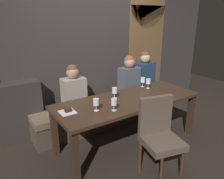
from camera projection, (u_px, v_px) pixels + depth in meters
ground at (127, 143)px, 3.43m from camera, size 9.00×9.00×0.00m
back_wall_tiled at (88, 39)px, 3.91m from camera, size 6.00×0.12×3.00m
arched_door at (146, 42)px, 4.61m from camera, size 0.90×0.05×2.55m
back_counter at (5, 115)px, 3.29m from camera, size 1.10×0.28×0.95m
dining_table at (128, 104)px, 3.22m from camera, size 2.20×0.84×0.74m
banquette_bench at (104, 114)px, 3.91m from camera, size 2.50×0.44×0.45m
chair_near_side at (159, 132)px, 2.64m from camera, size 0.53×0.53×0.98m
diner_redhead at (74, 89)px, 3.45m from camera, size 0.36×0.24×0.74m
diner_bearded at (129, 78)px, 4.00m from camera, size 0.36×0.24×0.78m
diner_far_end at (145, 73)px, 4.24m from camera, size 0.36×0.24×0.82m
wine_glass_center_back at (143, 80)px, 3.71m from camera, size 0.08×0.08×0.16m
wine_glass_far_left at (115, 91)px, 3.19m from camera, size 0.08×0.08×0.16m
wine_glass_end_left at (96, 103)px, 2.76m from camera, size 0.08×0.08×0.16m
wine_glass_near_left at (114, 102)px, 2.77m from camera, size 0.08×0.08×0.16m
wine_glass_far_right at (148, 82)px, 3.63m from camera, size 0.08×0.08×0.16m
dessert_plate at (68, 111)px, 2.75m from camera, size 0.19×0.19×0.05m
folded_napkin at (145, 99)px, 3.18m from camera, size 0.13×0.12×0.01m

